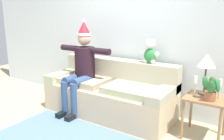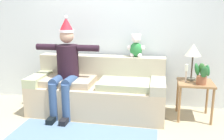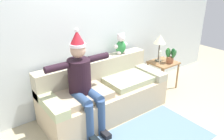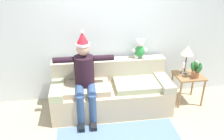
{
  "view_description": "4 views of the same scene",
  "coord_description": "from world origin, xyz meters",
  "px_view_note": "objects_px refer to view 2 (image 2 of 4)",
  "views": [
    {
      "loc": [
        2.08,
        -2.09,
        1.65
      ],
      "look_at": [
        0.15,
        0.87,
        0.8
      ],
      "focal_mm": 38.08,
      "sensor_mm": 36.0,
      "label": 1
    },
    {
      "loc": [
        0.93,
        -2.64,
        1.61
      ],
      "look_at": [
        0.26,
        0.86,
        0.75
      ],
      "focal_mm": 39.2,
      "sensor_mm": 36.0,
      "label": 2
    },
    {
      "loc": [
        -1.91,
        -1.74,
        2.22
      ],
      "look_at": [
        0.03,
        0.83,
        0.85
      ],
      "focal_mm": 36.06,
      "sensor_mm": 36.0,
      "label": 3
    },
    {
      "loc": [
        -0.5,
        -2.59,
        2.51
      ],
      "look_at": [
        -0.01,
        0.83,
        0.88
      ],
      "focal_mm": 36.47,
      "sensor_mm": 36.0,
      "label": 4
    }
  ],
  "objects_px": {
    "person_seated": "(66,65)",
    "table_lamp": "(193,52)",
    "potted_plant": "(202,74)",
    "side_table": "(195,88)",
    "couch": "(98,91)",
    "candle_short": "(206,71)",
    "teddy_bear": "(136,47)",
    "candle_tall": "(186,71)"
  },
  "relations": [
    {
      "from": "potted_plant",
      "to": "side_table",
      "type": "bearing_deg",
      "value": 122.3
    },
    {
      "from": "couch",
      "to": "candle_short",
      "type": "relative_size",
      "value": 8.26
    },
    {
      "from": "person_seated",
      "to": "table_lamp",
      "type": "height_order",
      "value": "person_seated"
    },
    {
      "from": "person_seated",
      "to": "table_lamp",
      "type": "relative_size",
      "value": 2.77
    },
    {
      "from": "teddy_bear",
      "to": "potted_plant",
      "type": "distance_m",
      "value": 1.1
    },
    {
      "from": "side_table",
      "to": "candle_tall",
      "type": "bearing_deg",
      "value": -172.15
    },
    {
      "from": "person_seated",
      "to": "potted_plant",
      "type": "bearing_deg",
      "value": 1.96
    },
    {
      "from": "person_seated",
      "to": "candle_short",
      "type": "relative_size",
      "value": 6.02
    },
    {
      "from": "teddy_bear",
      "to": "potted_plant",
      "type": "xyz_separation_m",
      "value": [
        0.99,
        -0.36,
        -0.32
      ]
    },
    {
      "from": "side_table",
      "to": "candle_short",
      "type": "height_order",
      "value": "candle_short"
    },
    {
      "from": "person_seated",
      "to": "side_table",
      "type": "distance_m",
      "value": 2.01
    },
    {
      "from": "teddy_bear",
      "to": "potted_plant",
      "type": "relative_size",
      "value": 1.22
    },
    {
      "from": "teddy_bear",
      "to": "candle_short",
      "type": "distance_m",
      "value": 1.13
    },
    {
      "from": "person_seated",
      "to": "side_table",
      "type": "xyz_separation_m",
      "value": [
        1.98,
        0.18,
        -0.31
      ]
    },
    {
      "from": "person_seated",
      "to": "potted_plant",
      "type": "height_order",
      "value": "person_seated"
    },
    {
      "from": "teddy_bear",
      "to": "side_table",
      "type": "distance_m",
      "value": 1.11
    },
    {
      "from": "side_table",
      "to": "potted_plant",
      "type": "height_order",
      "value": "potted_plant"
    },
    {
      "from": "couch",
      "to": "table_lamp",
      "type": "xyz_separation_m",
      "value": [
        1.45,
        0.11,
        0.67
      ]
    },
    {
      "from": "couch",
      "to": "teddy_bear",
      "type": "bearing_deg",
      "value": 24.21
    },
    {
      "from": "couch",
      "to": "teddy_bear",
      "type": "relative_size",
      "value": 5.57
    },
    {
      "from": "teddy_bear",
      "to": "couch",
      "type": "bearing_deg",
      "value": -155.79
    },
    {
      "from": "teddy_bear",
      "to": "side_table",
      "type": "bearing_deg",
      "value": -15.04
    },
    {
      "from": "side_table",
      "to": "table_lamp",
      "type": "bearing_deg",
      "value": 119.18
    },
    {
      "from": "couch",
      "to": "potted_plant",
      "type": "height_order",
      "value": "potted_plant"
    },
    {
      "from": "person_seated",
      "to": "potted_plant",
      "type": "relative_size",
      "value": 4.96
    },
    {
      "from": "table_lamp",
      "to": "potted_plant",
      "type": "height_order",
      "value": "table_lamp"
    },
    {
      "from": "side_table",
      "to": "couch",
      "type": "bearing_deg",
      "value": -179.58
    },
    {
      "from": "potted_plant",
      "to": "teddy_bear",
      "type": "bearing_deg",
      "value": 160.3
    },
    {
      "from": "potted_plant",
      "to": "candle_short",
      "type": "xyz_separation_m",
      "value": [
        0.08,
        0.15,
        0.01
      ]
    },
    {
      "from": "person_seated",
      "to": "potted_plant",
      "type": "xyz_separation_m",
      "value": [
        2.04,
        0.07,
        -0.06
      ]
    },
    {
      "from": "table_lamp",
      "to": "candle_short",
      "type": "bearing_deg",
      "value": -15.72
    },
    {
      "from": "teddy_bear",
      "to": "candle_short",
      "type": "height_order",
      "value": "teddy_bear"
    },
    {
      "from": "teddy_bear",
      "to": "potted_plant",
      "type": "bearing_deg",
      "value": -19.7
    },
    {
      "from": "potted_plant",
      "to": "person_seated",
      "type": "bearing_deg",
      "value": -178.04
    },
    {
      "from": "person_seated",
      "to": "candle_tall",
      "type": "height_order",
      "value": "person_seated"
    },
    {
      "from": "person_seated",
      "to": "table_lamp",
      "type": "xyz_separation_m",
      "value": [
        1.92,
        0.27,
        0.22
      ]
    },
    {
      "from": "person_seated",
      "to": "candle_tall",
      "type": "xyz_separation_m",
      "value": [
        1.83,
        0.16,
        -0.04
      ]
    },
    {
      "from": "candle_tall",
      "to": "teddy_bear",
      "type": "bearing_deg",
      "value": 161.0
    },
    {
      "from": "person_seated",
      "to": "teddy_bear",
      "type": "bearing_deg",
      "value": 22.03
    },
    {
      "from": "potted_plant",
      "to": "candle_tall",
      "type": "height_order",
      "value": "potted_plant"
    },
    {
      "from": "person_seated",
      "to": "candle_tall",
      "type": "distance_m",
      "value": 1.84
    },
    {
      "from": "couch",
      "to": "teddy_bear",
      "type": "height_order",
      "value": "teddy_bear"
    }
  ]
}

